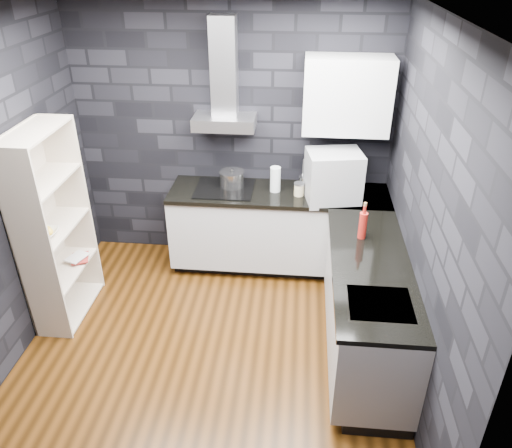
# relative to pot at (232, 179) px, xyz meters

# --- Properties ---
(ground) EXTENTS (3.20, 3.20, 0.00)m
(ground) POSITION_rel_pot_xyz_m (-0.02, -1.37, -0.98)
(ground) COLOR #48260B
(ceiling) EXTENTS (3.20, 3.20, 0.00)m
(ceiling) POSITION_rel_pot_xyz_m (-0.02, -1.37, 1.72)
(ceiling) COLOR silver
(wall_back) EXTENTS (3.20, 0.05, 2.70)m
(wall_back) POSITION_rel_pot_xyz_m (-0.02, 0.26, 0.37)
(wall_back) COLOR black
(wall_back) RESTS_ON ground
(wall_front) EXTENTS (3.20, 0.05, 2.70)m
(wall_front) POSITION_rel_pot_xyz_m (-0.02, -2.99, 0.37)
(wall_front) COLOR black
(wall_front) RESTS_ON ground
(wall_right) EXTENTS (0.05, 3.20, 2.70)m
(wall_right) POSITION_rel_pot_xyz_m (1.61, -1.37, 0.37)
(wall_right) COLOR black
(wall_right) RESTS_ON ground
(toekick_back) EXTENTS (2.18, 0.50, 0.10)m
(toekick_back) POSITION_rel_pot_xyz_m (0.48, -0.03, -0.93)
(toekick_back) COLOR black
(toekick_back) RESTS_ON ground
(toekick_right) EXTENTS (0.50, 1.78, 0.10)m
(toekick_right) POSITION_rel_pot_xyz_m (1.32, -1.27, -0.93)
(toekick_right) COLOR black
(toekick_right) RESTS_ON ground
(counter_back_cab) EXTENTS (2.20, 0.60, 0.76)m
(counter_back_cab) POSITION_rel_pot_xyz_m (0.48, -0.07, -0.50)
(counter_back_cab) COLOR #B4B4B8
(counter_back_cab) RESTS_ON ground
(counter_right_cab) EXTENTS (0.60, 1.80, 0.76)m
(counter_right_cab) POSITION_rel_pot_xyz_m (1.28, -1.27, -0.50)
(counter_right_cab) COLOR #B4B4B8
(counter_right_cab) RESTS_ON ground
(counter_back_top) EXTENTS (2.20, 0.62, 0.04)m
(counter_back_top) POSITION_rel_pot_xyz_m (0.48, -0.08, -0.10)
(counter_back_top) COLOR black
(counter_back_top) RESTS_ON counter_back_cab
(counter_right_top) EXTENTS (0.62, 1.80, 0.04)m
(counter_right_top) POSITION_rel_pot_xyz_m (1.27, -1.27, -0.10)
(counter_right_top) COLOR black
(counter_right_top) RESTS_ON counter_right_cab
(counter_corner_top) EXTENTS (0.62, 0.62, 0.04)m
(counter_corner_top) POSITION_rel_pot_xyz_m (1.28, -0.07, -0.10)
(counter_corner_top) COLOR black
(counter_corner_top) RESTS_ON counter_right_cab
(hood_body) EXTENTS (0.60, 0.34, 0.12)m
(hood_body) POSITION_rel_pot_xyz_m (-0.07, 0.06, 0.58)
(hood_body) COLOR #ADADB2
(hood_body) RESTS_ON wall_back
(hood_chimney) EXTENTS (0.24, 0.20, 0.90)m
(hood_chimney) POSITION_rel_pot_xyz_m (-0.07, 0.13, 1.09)
(hood_chimney) COLOR #ADADB2
(hood_chimney) RESTS_ON hood_body
(upper_cabinet) EXTENTS (0.80, 0.35, 0.70)m
(upper_cabinet) POSITION_rel_pot_xyz_m (1.08, 0.06, 0.87)
(upper_cabinet) COLOR silver
(upper_cabinet) RESTS_ON wall_back
(cooktop) EXTENTS (0.58, 0.50, 0.01)m
(cooktop) POSITION_rel_pot_xyz_m (-0.07, -0.07, -0.08)
(cooktop) COLOR black
(cooktop) RESTS_ON counter_back_top
(sink_rim) EXTENTS (0.44, 0.40, 0.01)m
(sink_rim) POSITION_rel_pot_xyz_m (1.28, -1.77, -0.09)
(sink_rim) COLOR #ADADB2
(sink_rim) RESTS_ON counter_right_top
(pot) EXTENTS (0.29, 0.29, 0.14)m
(pot) POSITION_rel_pot_xyz_m (0.00, 0.00, 0.00)
(pot) COLOR silver
(pot) RESTS_ON cooktop
(glass_vase) EXTENTS (0.13, 0.13, 0.25)m
(glass_vase) POSITION_rel_pot_xyz_m (0.44, -0.05, 0.04)
(glass_vase) COLOR white
(glass_vase) RESTS_ON counter_back_top
(storage_jar) EXTENTS (0.13, 0.13, 0.12)m
(storage_jar) POSITION_rel_pot_xyz_m (0.68, -0.13, -0.02)
(storage_jar) COLOR #C4B488
(storage_jar) RESTS_ON counter_back_top
(utensil_crock) EXTENTS (0.10, 0.10, 0.13)m
(utensil_crock) POSITION_rel_pot_xyz_m (0.73, 0.03, -0.02)
(utensil_crock) COLOR silver
(utensil_crock) RESTS_ON counter_back_top
(appliance_garage) EXTENTS (0.56, 0.48, 0.50)m
(appliance_garage) POSITION_rel_pot_xyz_m (1.00, -0.16, 0.14)
(appliance_garage) COLOR #9EA1A5
(appliance_garage) RESTS_ON counter_back_top
(red_bottle) EXTENTS (0.07, 0.07, 0.23)m
(red_bottle) POSITION_rel_pot_xyz_m (1.23, -0.89, 0.03)
(red_bottle) COLOR #9F1B15
(red_bottle) RESTS_ON counter_right_top
(bookshelf) EXTENTS (0.54, 0.86, 1.80)m
(bookshelf) POSITION_rel_pot_xyz_m (-1.44, -0.98, -0.08)
(bookshelf) COLOR beige
(bookshelf) RESTS_ON ground
(fruit_bowl) EXTENTS (0.21, 0.21, 0.05)m
(fruit_bowl) POSITION_rel_pot_xyz_m (-1.44, -1.13, -0.05)
(fruit_bowl) COLOR white
(fruit_bowl) RESTS_ON bookshelf
(book_red) EXTENTS (0.15, 0.07, 0.21)m
(book_red) POSITION_rel_pot_xyz_m (-1.42, -0.84, -0.41)
(book_red) COLOR maroon
(book_red) RESTS_ON bookshelf
(book_second) EXTENTS (0.14, 0.07, 0.20)m
(book_second) POSITION_rel_pot_xyz_m (-1.44, -0.81, -0.39)
(book_second) COLOR #B2B2B2
(book_second) RESTS_ON bookshelf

